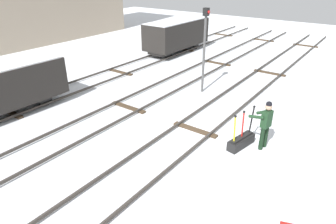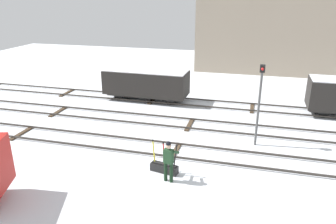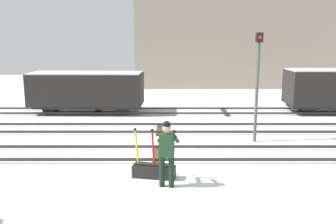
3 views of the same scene
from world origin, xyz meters
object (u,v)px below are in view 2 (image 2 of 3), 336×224
switch_lever_frame (164,167)px  freight_car_near_switch (146,83)px  signal_post (260,98)px  rail_worker (169,159)px

switch_lever_frame → freight_car_near_switch: 10.38m
signal_post → freight_car_near_switch: (-7.80, 5.70, -1.25)m
signal_post → freight_car_near_switch: signal_post is taller
rail_worker → freight_car_near_switch: 11.07m
rail_worker → signal_post: (3.44, 4.47, 1.50)m
switch_lever_frame → signal_post: signal_post is taller
freight_car_near_switch → switch_lever_frame: bearing=-65.9°
rail_worker → freight_car_near_switch: size_ratio=0.30×
rail_worker → signal_post: 5.83m
switch_lever_frame → rail_worker: bearing=-48.5°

